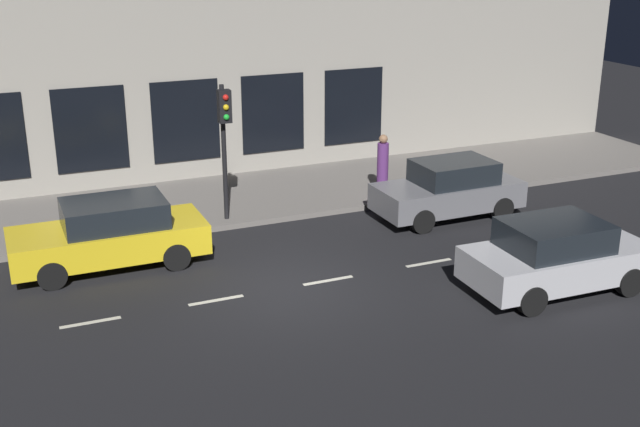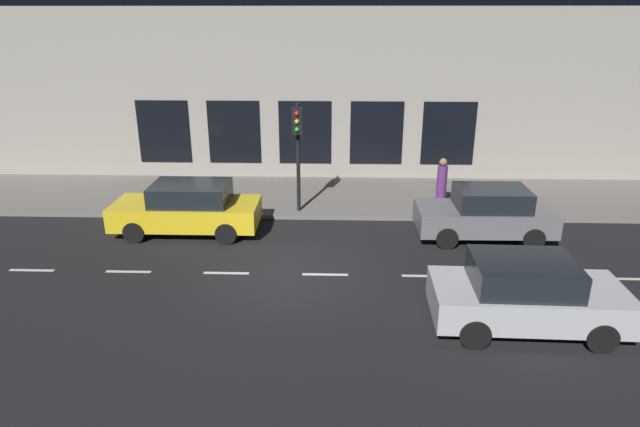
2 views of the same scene
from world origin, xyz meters
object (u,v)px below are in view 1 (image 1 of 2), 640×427
parked_car_0 (449,189)px  parked_car_1 (557,256)px  parked_car_2 (110,234)px  pedestrian_0 (383,167)px  traffic_light (224,126)px

parked_car_0 → parked_car_1: (-5.00, 0.41, 0.00)m
parked_car_1 → parked_car_2: size_ratio=0.92×
parked_car_1 → pedestrian_0: size_ratio=2.26×
parked_car_2 → parked_car_1: bearing=-120.6°
parked_car_2 → pedestrian_0: bearing=-76.7°
parked_car_2 → pedestrian_0: (1.87, -8.06, 0.21)m
parked_car_1 → pedestrian_0: (7.04, 0.57, 0.22)m
traffic_light → parked_car_0: traffic_light is taller
traffic_light → parked_car_0: (-1.74, -5.74, -1.91)m
parked_car_1 → parked_car_2: same height
parked_car_0 → parked_car_1: 5.01m
pedestrian_0 → parked_car_2: bearing=69.7°
pedestrian_0 → parked_car_0: bearing=172.3°
parked_car_2 → pedestrian_0: pedestrian_0 is taller
traffic_light → parked_car_2: traffic_light is taller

